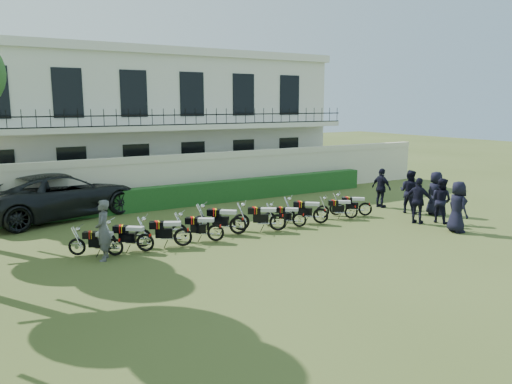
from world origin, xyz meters
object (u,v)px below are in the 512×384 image
Objects in this scene: motorcycle_9 at (365,206)px; officer_4 at (410,192)px; motorcycle_8 at (351,209)px; officer_1 at (441,200)px; inspector at (103,230)px; officer_2 at (419,201)px; motorcycle_6 at (299,217)px; officer_3 at (435,193)px; officer_5 at (381,188)px; motorcycle_0 at (115,243)px; motorcycle_7 at (321,212)px; motorcycle_5 at (278,218)px; motorcycle_2 at (183,233)px; motorcycle_3 at (216,229)px; suv at (60,195)px; motorcycle_1 at (145,238)px; officer_0 at (458,207)px; motorcycle_4 at (238,221)px.

officer_4 is at bearing -66.37° from motorcycle_9.
officer_1 reaches higher than motorcycle_8.
inspector is 1.01× the size of officer_2.
officer_2 is (4.34, -1.86, 0.48)m from motorcycle_6.
officer_3 is (6.19, -1.13, 0.50)m from motorcycle_6.
officer_1 is 3.32m from officer_5.
motorcycle_0 is 8.02m from motorcycle_7.
motorcycle_2 is at bearing 124.70° from motorcycle_5.
suv is (-3.79, 6.73, 0.46)m from motorcycle_3.
motorcycle_5 is 6.51m from officer_5.
motorcycle_1 is 11.47m from officer_5.
inspector reaches higher than motorcycle_2.
officer_2 reaches higher than officer_1.
motorcycle_3 is 0.82× the size of officer_0.
motorcycle_9 is 2.18m from officer_4.
motorcycle_5 is at bearing 125.11° from motorcycle_8.
motorcycle_9 is at bearing -61.00° from motorcycle_2.
motorcycle_4 is at bearing -53.35° from motorcycle_2.
inspector is (-6.33, -0.14, 0.42)m from motorcycle_5.
motorcycle_1 is 10.54m from officer_2.
officer_0 is 1.49m from officer_1.
motorcycle_5 is 1.03m from motorcycle_6.
motorcycle_2 reaches higher than motorcycle_1.
officer_2 is (1.69, -1.94, 0.48)m from motorcycle_8.
motorcycle_8 is 10.02m from inspector.
motorcycle_1 reaches higher than motorcycle_9.
motorcycle_2 reaches higher than motorcycle_7.
officer_4 reaches higher than motorcycle_8.
officer_3 is at bearing -55.76° from motorcycle_1.
officer_2 is 0.98× the size of officer_4.
officer_5 reaches higher than motorcycle_9.
officer_0 is at bearing 96.98° from inspector.
motorcycle_1 is 0.81× the size of inspector.
officer_2 is (7.95, -1.70, 0.44)m from motorcycle_3.
officer_1 is at bearing -66.06° from motorcycle_4.
motorcycle_0 is at bearing 92.97° from officer_3.
motorcycle_4 is at bearing 63.24° from officer_1.
officer_0 reaches higher than officer_2.
officer_0 is 3.35m from officer_4.
officer_1 is (8.86, -2.02, 0.42)m from motorcycle_3.
motorcycle_3 is at bearing 85.05° from officer_0.
officer_2 reaches higher than motorcycle_8.
officer_2 reaches higher than motorcycle_3.
motorcycle_3 is 1.17× the size of motorcycle_6.
motorcycle_6 is 0.72× the size of officer_3.
officer_1 reaches higher than motorcycle_5.
inspector is at bearing 127.84° from motorcycle_9.
officer_1 is at bearing 173.99° from officer_5.
suv reaches higher than officer_5.
motorcycle_5 is (2.58, 0.09, 0.03)m from motorcycle_3.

